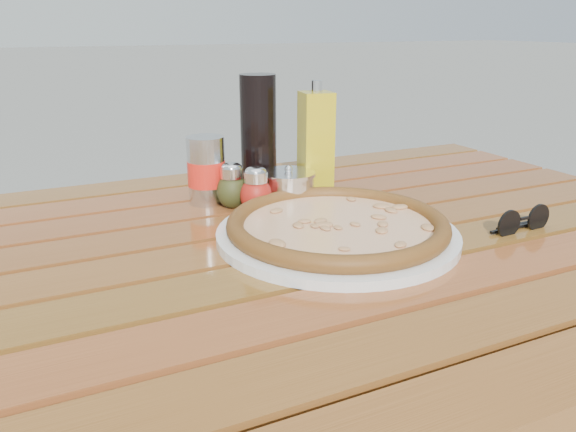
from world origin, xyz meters
name	(u,v)px	position (x,y,z in m)	size (l,w,h in m)	color
table	(294,285)	(0.00, 0.00, 0.67)	(1.40, 0.90, 0.75)	#361C0C
plate	(337,234)	(0.06, -0.03, 0.76)	(0.36, 0.36, 0.01)	silver
pizza	(337,224)	(0.06, -0.03, 0.77)	(0.39, 0.39, 0.03)	#FFE1B6
pepper_shaker	(256,191)	(0.00, 0.14, 0.79)	(0.06, 0.06, 0.08)	#B11E14
oregano_shaker	(232,186)	(-0.03, 0.18, 0.79)	(0.06, 0.06, 0.08)	#3A3D18
dark_bottle	(258,135)	(0.05, 0.25, 0.86)	(0.07, 0.07, 0.22)	black
soda_can	(206,171)	(-0.06, 0.23, 0.81)	(0.09, 0.09, 0.12)	silver
olive_oil_cruet	(316,144)	(0.14, 0.19, 0.85)	(0.06, 0.06, 0.21)	gold
parmesan_tin	(289,187)	(0.07, 0.16, 0.78)	(0.12, 0.12, 0.07)	silver
sunglasses	(522,222)	(0.33, -0.12, 0.77)	(0.11, 0.03, 0.04)	black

